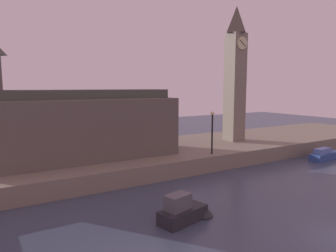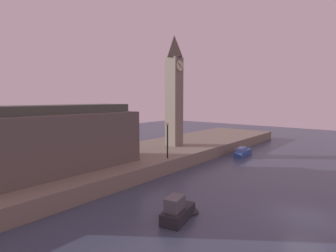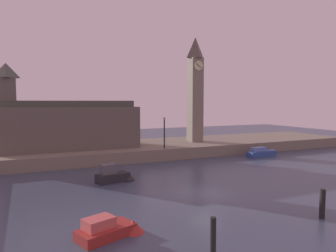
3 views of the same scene
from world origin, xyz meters
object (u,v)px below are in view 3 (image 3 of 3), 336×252
object	(u,v)px
boat_barge_dark	(115,175)
streetlamp	(164,129)
mooring_post_left	(213,241)
mooring_post_right	(322,204)
boat_tour_blue	(264,153)
clock_tower	(195,88)
parliament_hall	(67,125)
boat_dinghy_red	(113,229)

from	to	relation	value
boat_barge_dark	streetlamp	bearing A→B (deg)	43.63
mooring_post_left	mooring_post_right	bearing A→B (deg)	11.68
mooring_post_right	boat_tour_blue	world-z (taller)	mooring_post_right
clock_tower	parliament_hall	distance (m)	19.09
streetlamp	boat_dinghy_red	bearing A→B (deg)	-120.89
parliament_hall	boat_dinghy_red	size ratio (longest dim) A/B	3.88
mooring_post_left	boat_barge_dark	distance (m)	16.64
mooring_post_left	boat_tour_blue	xyz separation A→B (m)	(22.06, 21.73, -0.62)
mooring_post_right	boat_barge_dark	size ratio (longest dim) A/B	0.49
streetlamp	boat_barge_dark	bearing A→B (deg)	-136.37
clock_tower	mooring_post_right	world-z (taller)	clock_tower
parliament_hall	streetlamp	bearing A→B (deg)	-23.62
boat_tour_blue	boat_dinghy_red	world-z (taller)	boat_tour_blue
boat_tour_blue	boat_dinghy_red	bearing A→B (deg)	-146.59
mooring_post_right	boat_barge_dark	bearing A→B (deg)	123.53
mooring_post_left	boat_tour_blue	distance (m)	30.97
mooring_post_left	boat_dinghy_red	distance (m)	6.04
streetlamp	boat_barge_dark	size ratio (longest dim) A/B	1.06
boat_barge_dark	boat_tour_blue	bearing A→B (deg)	12.91
mooring_post_right	boat_barge_dark	xyz separation A→B (m)	(-9.71, 14.66, -0.34)
boat_tour_blue	boat_dinghy_red	distance (m)	30.57
streetlamp	boat_tour_blue	bearing A→B (deg)	-13.41
streetlamp	mooring_post_right	world-z (taller)	streetlamp
boat_barge_dark	boat_tour_blue	distance (m)	22.83
parliament_hall	boat_barge_dark	bearing A→B (deg)	-78.82
clock_tower	parliament_hall	bearing A→B (deg)	178.94
mooring_post_left	boat_barge_dark	bearing A→B (deg)	90.67
mooring_post_right	mooring_post_left	bearing A→B (deg)	-168.32
clock_tower	mooring_post_right	distance (m)	29.54
clock_tower	streetlamp	bearing A→B (deg)	-146.86
clock_tower	boat_barge_dark	distance (m)	22.29
mooring_post_right	boat_dinghy_red	size ratio (longest dim) A/B	0.45
boat_tour_blue	mooring_post_left	bearing A→B (deg)	-135.43
parliament_hall	boat_tour_blue	size ratio (longest dim) A/B	3.30
clock_tower	parliament_hall	size ratio (longest dim) A/B	0.93
streetlamp	mooring_post_right	distance (m)	23.21
parliament_hall	mooring_post_right	distance (m)	30.77
clock_tower	boat_dinghy_red	size ratio (longest dim) A/B	3.63
streetlamp	boat_tour_blue	world-z (taller)	streetlamp
mooring_post_left	mooring_post_right	distance (m)	9.72
clock_tower	mooring_post_right	xyz separation A→B (m)	(-6.10, -27.61, -8.55)
boat_dinghy_red	mooring_post_left	bearing A→B (deg)	-54.74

